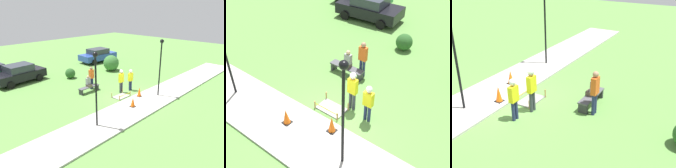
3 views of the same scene
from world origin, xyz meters
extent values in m
plane|color=#5B8E42|center=(0.00, 0.00, 0.00)|extent=(60.00, 60.00, 0.00)
cube|color=#ADAAA3|center=(0.00, -1.32, 0.05)|extent=(28.00, 2.63, 0.10)
cube|color=gray|center=(-0.56, 0.63, 0.03)|extent=(1.21, 0.77, 0.06)
cube|color=tan|center=(-1.17, 0.25, 0.20)|extent=(0.05, 0.05, 0.39)
cube|color=tan|center=(0.05, 0.25, 0.20)|extent=(0.05, 0.05, 0.39)
cube|color=tan|center=(-1.17, 1.02, 0.20)|extent=(0.05, 0.05, 0.39)
cube|color=tan|center=(0.05, 1.02, 0.20)|extent=(0.05, 0.05, 0.39)
cube|color=yellow|center=(-0.56, 0.25, 0.30)|extent=(1.21, 0.00, 0.04)
cube|color=black|center=(-1.42, -1.17, 0.11)|extent=(0.34, 0.34, 0.02)
cone|color=orange|center=(-1.42, -1.17, 0.46)|extent=(0.29, 0.29, 0.67)
cube|color=black|center=(0.30, -0.42, 0.11)|extent=(0.34, 0.34, 0.02)
cone|color=orange|center=(0.30, -0.42, 0.48)|extent=(0.29, 0.29, 0.70)
cube|color=#2D2D33|center=(-2.38, 3.11, 0.21)|extent=(0.12, 0.40, 0.41)
cube|color=#2D2D33|center=(-0.76, 3.11, 0.21)|extent=(0.12, 0.40, 0.41)
cube|color=#4C4C51|center=(-1.57, 3.11, 0.44)|extent=(1.82, 0.44, 0.06)
cube|color=brown|center=(-1.57, 3.11, 0.56)|extent=(0.34, 0.44, 0.18)
cube|color=gray|center=(-1.57, 3.19, 0.90)|extent=(0.36, 0.20, 0.50)
sphere|color=tan|center=(-1.57, 3.19, 1.26)|extent=(0.21, 0.21, 0.21)
cylinder|color=navy|center=(0.91, 1.02, 0.40)|extent=(0.14, 0.14, 0.81)
cylinder|color=navy|center=(1.09, 1.02, 0.40)|extent=(0.14, 0.14, 0.81)
cube|color=yellow|center=(1.00, 1.02, 1.13)|extent=(0.40, 0.22, 0.64)
sphere|color=tan|center=(1.00, 1.02, 1.56)|extent=(0.22, 0.22, 0.22)
sphere|color=white|center=(1.00, 1.02, 1.62)|extent=(0.25, 0.25, 0.25)
cylinder|color=#383D47|center=(0.01, 1.22, 0.44)|extent=(0.14, 0.14, 0.87)
cylinder|color=#383D47|center=(0.19, 1.22, 0.44)|extent=(0.14, 0.14, 0.87)
cube|color=yellow|center=(0.10, 1.22, 1.22)|extent=(0.40, 0.22, 0.69)
sphere|color=#A37A5B|center=(0.10, 1.22, 1.68)|extent=(0.24, 0.24, 0.24)
sphere|color=white|center=(0.10, 1.22, 1.75)|extent=(0.27, 0.27, 0.27)
cylinder|color=navy|center=(-1.02, 3.52, 0.45)|extent=(0.14, 0.14, 0.91)
cylinder|color=navy|center=(-0.84, 3.52, 0.45)|extent=(0.14, 0.14, 0.91)
cube|color=#E55B1E|center=(-0.93, 3.52, 1.26)|extent=(0.40, 0.22, 0.72)
sphere|color=#A37A5B|center=(-0.93, 3.52, 1.74)|extent=(0.25, 0.25, 0.25)
cylinder|color=black|center=(1.47, -1.29, 2.07)|extent=(0.10, 0.10, 3.94)
cylinder|color=black|center=(-4.71, -1.24, 2.07)|extent=(0.10, 0.10, 3.94)
camera|label=1|loc=(-11.93, -9.33, 6.44)|focal=35.00mm
camera|label=2|loc=(5.13, -6.28, 8.26)|focal=45.00mm
camera|label=3|loc=(8.27, 7.36, 5.91)|focal=45.00mm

